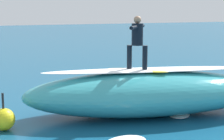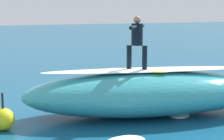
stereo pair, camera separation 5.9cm
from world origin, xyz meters
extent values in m
plane|color=#145175|center=(0.00, 0.00, 0.00)|extent=(120.00, 120.00, 0.00)
ellipsoid|color=teal|center=(0.64, 1.75, 0.68)|extent=(7.83, 4.04, 1.36)
ellipsoid|color=white|center=(0.64, 1.75, 1.40)|extent=(6.39, 2.22, 0.08)
ellipsoid|color=yellow|center=(0.94, 1.68, 1.40)|extent=(1.77, 1.60, 0.08)
cylinder|color=black|center=(1.12, 1.53, 1.79)|extent=(0.15, 0.15, 0.72)
cylinder|color=black|center=(0.76, 1.84, 1.79)|extent=(0.15, 0.15, 0.72)
cylinder|color=black|center=(0.94, 1.68, 2.47)|extent=(0.48, 0.48, 0.65)
sphere|color=tan|center=(0.94, 1.68, 2.91)|extent=(0.22, 0.22, 0.22)
cylinder|color=black|center=(1.24, 2.04, 2.70)|extent=(0.45, 0.51, 0.10)
cylinder|color=black|center=(0.64, 1.33, 2.70)|extent=(0.45, 0.51, 0.10)
ellipsoid|color=#E0563D|center=(1.09, -1.85, 0.03)|extent=(1.97, 2.06, 0.06)
cylinder|color=black|center=(1.09, -1.85, 0.20)|extent=(0.73, 0.76, 0.28)
sphere|color=#936B4C|center=(0.76, -2.20, 0.26)|extent=(0.19, 0.19, 0.19)
cylinder|color=black|center=(1.52, -1.27, 0.13)|extent=(0.53, 0.56, 0.12)
cylinder|color=black|center=(1.63, -1.38, 0.13)|extent=(0.53, 0.56, 0.12)
sphere|color=yellow|center=(4.85, 1.58, 0.30)|extent=(0.60, 0.60, 0.60)
cylinder|color=#262626|center=(4.85, 1.58, 0.81)|extent=(0.06, 0.06, 0.42)
ellipsoid|color=white|center=(-0.21, 2.26, 0.05)|extent=(1.06, 1.10, 0.10)
camera|label=1|loc=(5.86, 11.50, 3.25)|focal=59.30mm
camera|label=2|loc=(5.81, 11.52, 3.25)|focal=59.30mm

